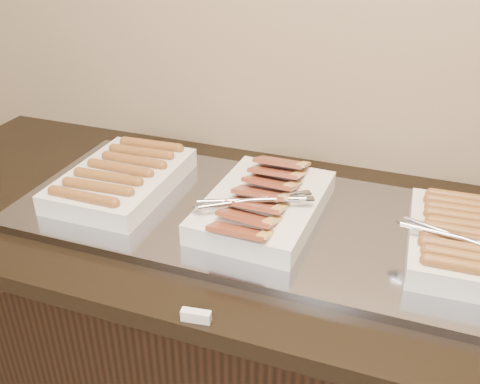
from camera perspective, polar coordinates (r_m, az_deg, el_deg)
name	(u,v)px	position (r m, az deg, el deg)	size (l,w,h in m)	color
counter	(265,360)	(1.55, 2.69, -17.46)	(2.06, 0.76, 0.90)	black
warming_tray	(268,219)	(1.26, 2.99, -2.92)	(1.20, 0.50, 0.02)	#8F919C
dish_left	(122,178)	(1.38, -12.46, 1.47)	(0.25, 0.37, 0.07)	silver
dish_center	(263,204)	(1.23, 2.50, -1.25)	(0.27, 0.39, 0.09)	silver
dish_right	(464,239)	(1.20, 22.76, -4.69)	(0.27, 0.34, 0.08)	silver
label_holder	(196,316)	(0.99, -4.71, -13.04)	(0.05, 0.02, 0.02)	silver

